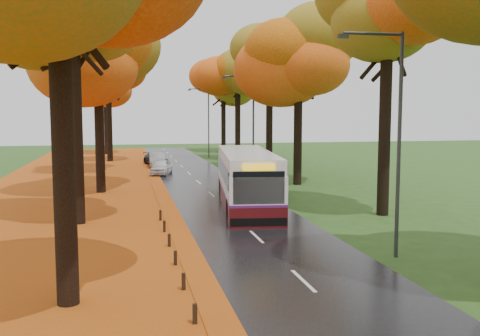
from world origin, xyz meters
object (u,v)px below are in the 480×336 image
object	(u,v)px
bus	(247,178)
car_silver	(157,160)
streetlamp_far	(206,117)
streetlamp_near	(393,127)
car_white	(162,167)
car_dark	(156,159)
streetlamp_mid	(250,119)

from	to	relation	value
bus	car_silver	xyz separation A→B (m)	(-3.57, 22.73, -0.92)
streetlamp_far	bus	bearing A→B (deg)	-94.76
streetlamp_near	bus	size ratio (longest dim) A/B	0.68
bus	streetlamp_near	bearing A→B (deg)	-68.92
bus	car_white	size ratio (longest dim) A/B	3.32
streetlamp_far	bus	distance (m)	33.04
car_white	bus	bearing A→B (deg)	-61.86
streetlamp_far	car_dark	bearing A→B (deg)	-129.52
streetlamp_near	car_dark	bearing A→B (deg)	99.82
car_white	car_silver	distance (m)	6.26
bus	car_silver	size ratio (longest dim) A/B	2.87
streetlamp_far	car_white	distance (m)	17.95
streetlamp_near	car_white	world-z (taller)	streetlamp_near
bus	car_silver	distance (m)	23.03
car_white	car_dark	distance (m)	8.68
car_dark	car_white	bearing A→B (deg)	-106.14
car_silver	bus	bearing A→B (deg)	-79.94
streetlamp_near	streetlamp_mid	world-z (taller)	same
streetlamp_mid	car_white	distance (m)	9.41
streetlamp_mid	car_dark	size ratio (longest dim) A/B	2.02
streetlamp_far	car_dark	size ratio (longest dim) A/B	2.02
streetlamp_near	car_white	bearing A→B (deg)	102.81
bus	car_white	xyz separation A→B (m)	(-3.57, 16.48, -0.99)
streetlamp_far	car_dark	world-z (taller)	streetlamp_far
streetlamp_far	car_white	xyz separation A→B (m)	(-6.30, -16.31, -4.07)
streetlamp_far	car_silver	size ratio (longest dim) A/B	1.94
bus	car_silver	world-z (taller)	bus
streetlamp_near	bus	xyz separation A→B (m)	(-2.73, 11.21, -3.08)
streetlamp_far	car_dark	distance (m)	10.71
bus	car_silver	bearing A→B (deg)	106.31
streetlamp_mid	streetlamp_far	bearing A→B (deg)	90.00
streetlamp_mid	bus	distance (m)	11.54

